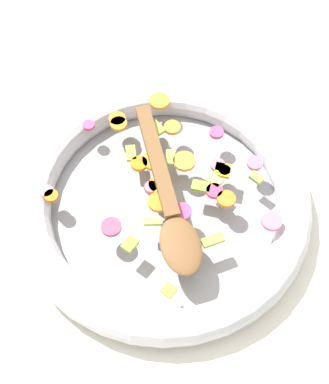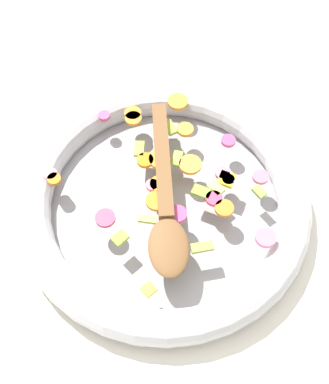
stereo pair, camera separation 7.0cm
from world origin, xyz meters
TOP-DOWN VIEW (x-y plane):
  - ground_plane at (0.00, 0.00)m, footprint 4.00×4.00m
  - skillet at (0.00, 0.00)m, footprint 0.44×0.44m
  - chopped_vegetables at (-0.02, 0.03)m, footprint 0.34×0.29m
  - wooden_spoon at (0.02, -0.01)m, footprint 0.27×0.18m

SIDE VIEW (x-z plane):
  - ground_plane at x=0.00m, z-range 0.00..0.00m
  - skillet at x=0.00m, z-range 0.00..0.05m
  - chopped_vegetables at x=-0.02m, z-range 0.05..0.06m
  - wooden_spoon at x=0.02m, z-range 0.06..0.07m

